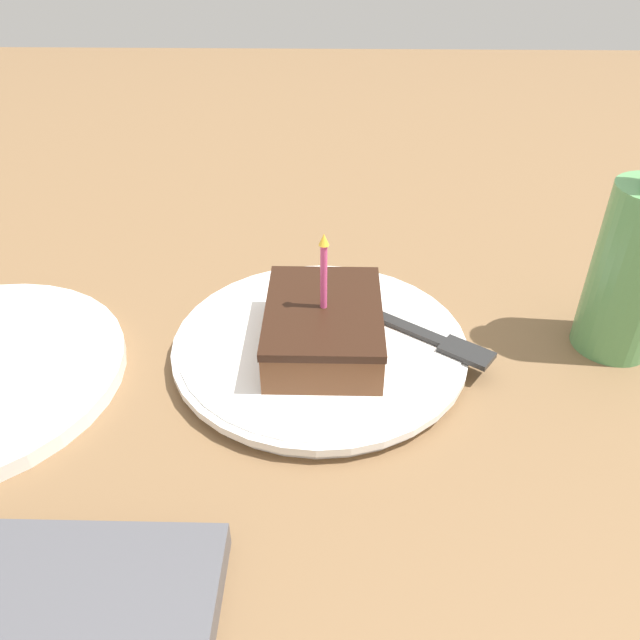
{
  "coord_description": "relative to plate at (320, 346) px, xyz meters",
  "views": [
    {
      "loc": [
        -0.02,
        0.46,
        0.35
      ],
      "look_at": [
        -0.01,
        0.02,
        0.04
      ],
      "focal_mm": 35.0,
      "sensor_mm": 36.0,
      "label": 1
    }
  ],
  "objects": [
    {
      "name": "plate",
      "position": [
        0.0,
        0.0,
        0.0
      ],
      "size": [
        0.26,
        0.26,
        0.02
      ],
      "color": "white",
      "rests_on": "ground_plane"
    },
    {
      "name": "ground_plane",
      "position": [
        0.01,
        -0.02,
        -0.03
      ],
      "size": [
        2.4,
        2.4,
        0.04
      ],
      "color": "brown",
      "rests_on": "ground"
    },
    {
      "name": "fork",
      "position": [
        -0.08,
        -0.01,
        0.01
      ],
      "size": [
        0.15,
        0.12,
        0.0
      ],
      "color": "#262626",
      "rests_on": "plate"
    },
    {
      "name": "bottle",
      "position": [
        -0.27,
        -0.02,
        0.08
      ],
      "size": [
        0.07,
        0.07,
        0.21
      ],
      "color": "#599959",
      "rests_on": "ground_plane"
    },
    {
      "name": "cake_slice",
      "position": [
        -0.0,
        0.01,
        0.03
      ],
      "size": [
        0.1,
        0.13,
        0.11
      ],
      "color": "brown",
      "rests_on": "plate"
    }
  ]
}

